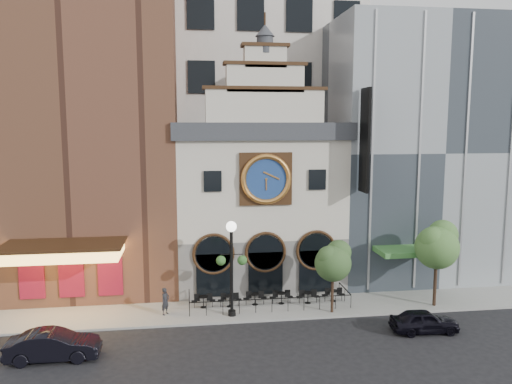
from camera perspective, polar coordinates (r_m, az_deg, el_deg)
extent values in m
plane|color=black|center=(32.22, 2.20, -14.57)|extent=(120.00, 120.00, 0.00)
cube|color=gray|center=(34.48, 1.46, -12.90)|extent=(44.00, 5.00, 0.15)
cube|color=#605E5B|center=(39.03, 0.15, -7.22)|extent=(12.00, 8.00, 4.00)
cube|color=beige|center=(37.98, 0.15, 0.82)|extent=(12.00, 8.00, 7.00)
cube|color=#2D3035|center=(37.70, 0.15, 7.02)|extent=(12.60, 8.60, 1.20)
cube|color=#331E0F|center=(33.86, 1.12, 1.51)|extent=(3.60, 0.25, 3.60)
cylinder|color=navy|center=(33.73, 1.16, 1.48)|extent=(3.10, 0.12, 3.10)
torus|color=#C6813A|center=(33.65, 1.18, 1.47)|extent=(3.46, 0.36, 3.46)
cylinder|color=#2D3035|center=(34.53, 1.03, 16.44)|extent=(1.10, 1.10, 1.10)
cone|color=#2D3035|center=(34.68, 1.03, 17.99)|extent=(1.30, 1.30, 0.80)
cube|color=brown|center=(40.08, -19.20, 7.93)|extent=(14.00, 12.00, 25.00)
cube|color=#FFBF59|center=(33.50, -21.12, -6.39)|extent=(7.00, 3.40, 0.70)
cube|color=#331E0F|center=(33.40, -21.15, -5.64)|extent=(7.40, 3.80, 0.15)
cube|color=maroon|center=(35.62, -20.34, -9.19)|extent=(5.60, 0.15, 2.60)
cube|color=gray|center=(43.42, 17.07, 4.67)|extent=(14.00, 12.00, 20.00)
cube|color=#42843C|center=(36.65, 17.12, -6.47)|extent=(4.50, 2.40, 0.35)
cube|color=black|center=(34.46, 12.34, 5.77)|extent=(0.18, 1.60, 7.00)
cube|color=beige|center=(50.21, -1.84, 16.66)|extent=(20.00, 16.00, 40.00)
cylinder|color=black|center=(33.94, -6.04, -11.82)|extent=(0.68, 0.68, 0.03)
cylinder|color=black|center=(34.07, -6.04, -12.40)|extent=(0.06, 0.06, 0.72)
cylinder|color=black|center=(33.95, -3.03, -11.78)|extent=(0.68, 0.68, 0.03)
cylinder|color=black|center=(34.08, -3.02, -12.36)|extent=(0.06, 0.06, 0.72)
cylinder|color=black|center=(34.24, -0.12, -11.60)|extent=(0.68, 0.68, 0.03)
cylinder|color=black|center=(34.37, -0.12, -12.18)|extent=(0.06, 0.06, 0.72)
cylinder|color=black|center=(34.48, 2.92, -11.47)|extent=(0.68, 0.68, 0.03)
cylinder|color=black|center=(34.60, 2.92, -12.05)|extent=(0.06, 0.06, 0.72)
cylinder|color=black|center=(34.69, 5.96, -11.38)|extent=(0.68, 0.68, 0.03)
cylinder|color=black|center=(34.82, 5.95, -11.95)|extent=(0.06, 0.06, 0.72)
cylinder|color=black|center=(35.29, 8.85, -11.09)|extent=(0.68, 0.68, 0.03)
cylinder|color=black|center=(35.41, 8.84, -11.66)|extent=(0.06, 0.06, 0.72)
imported|color=black|center=(32.06, 18.68, -13.80)|extent=(4.07, 1.80, 1.36)
imported|color=black|center=(29.24, -22.15, -15.92)|extent=(4.74, 1.70, 1.56)
imported|color=black|center=(33.09, -10.33, -12.18)|extent=(0.73, 0.76, 1.75)
cylinder|color=black|center=(31.83, -2.81, -9.26)|extent=(0.20, 0.20, 5.56)
cylinder|color=black|center=(32.69, -2.77, -13.64)|extent=(0.49, 0.49, 0.33)
sphere|color=white|center=(31.09, -2.84, -3.96)|extent=(0.67, 0.67, 0.67)
sphere|color=#234F1F|center=(31.60, -4.04, -7.82)|extent=(0.62, 0.62, 0.62)
sphere|color=#234F1F|center=(31.61, -1.60, -7.80)|extent=(0.62, 0.62, 0.62)
cylinder|color=#382619|center=(33.20, 8.71, -11.36)|extent=(0.18, 0.18, 2.53)
sphere|color=#2D4E1F|center=(32.60, 8.79, -8.06)|extent=(2.35, 2.35, 2.35)
sphere|color=#2D4E1F|center=(32.82, 9.43, -6.82)|extent=(1.63, 1.63, 1.63)
sphere|color=#2D4E1F|center=(32.22, 8.27, -7.41)|extent=(1.45, 1.45, 1.45)
cylinder|color=#382619|center=(35.95, 19.78, -9.76)|extent=(0.22, 0.22, 3.10)
sphere|color=#3E6B2A|center=(35.31, 19.97, -5.98)|extent=(2.88, 2.88, 2.88)
sphere|color=#3E6B2A|center=(35.69, 20.56, -4.59)|extent=(1.99, 1.99, 1.99)
sphere|color=#3E6B2A|center=(34.80, 19.53, -5.22)|extent=(1.77, 1.77, 1.77)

